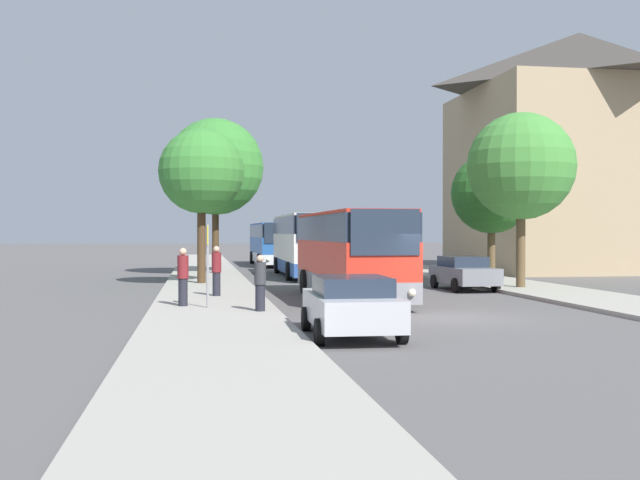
{
  "coord_description": "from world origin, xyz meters",
  "views": [
    {
      "loc": [
        -7.49,
        -21.43,
        2.56
      ],
      "look_at": [
        -1.44,
        15.54,
        2.16
      ],
      "focal_mm": 42.0,
      "sensor_mm": 36.0,
      "label": 1
    }
  ],
  "objects_px": {
    "bus_front": "(350,253)",
    "bus_middle": "(303,244)",
    "bus_stop_sign": "(208,256)",
    "pedestrian_waiting_near": "(216,271)",
    "parked_car_right_near": "(464,272)",
    "tree_left_far": "(201,172)",
    "tree_left_near": "(215,167)",
    "bus_rear": "(272,243)",
    "tree_right_mid": "(491,194)",
    "tree_right_near": "(521,167)",
    "parked_car_left_curb": "(351,305)",
    "pedestrian_waiting_far": "(260,283)",
    "pedestrian_walking_back": "(183,276)"
  },
  "relations": [
    {
      "from": "bus_middle",
      "to": "parked_car_left_curb",
      "type": "xyz_separation_m",
      "value": [
        -2.33,
        -24.86,
        -1.1
      ]
    },
    {
      "from": "parked_car_right_near",
      "to": "bus_stop_sign",
      "type": "xyz_separation_m",
      "value": [
        -11.28,
        -7.47,
        1.01
      ]
    },
    {
      "from": "pedestrian_waiting_far",
      "to": "bus_rear",
      "type": "bearing_deg",
      "value": -143.82
    },
    {
      "from": "bus_rear",
      "to": "parked_car_right_near",
      "type": "bearing_deg",
      "value": -77.49
    },
    {
      "from": "tree_left_far",
      "to": "tree_right_near",
      "type": "relative_size",
      "value": 0.96
    },
    {
      "from": "tree_left_near",
      "to": "tree_right_mid",
      "type": "distance_m",
      "value": 16.29
    },
    {
      "from": "bus_front",
      "to": "tree_left_near",
      "type": "distance_m",
      "value": 18.32
    },
    {
      "from": "bus_front",
      "to": "tree_right_near",
      "type": "bearing_deg",
      "value": 20.52
    },
    {
      "from": "pedestrian_waiting_near",
      "to": "pedestrian_waiting_far",
      "type": "distance_m",
      "value": 5.84
    },
    {
      "from": "tree_left_near",
      "to": "bus_rear",
      "type": "bearing_deg",
      "value": 69.8
    },
    {
      "from": "pedestrian_waiting_near",
      "to": "tree_right_mid",
      "type": "height_order",
      "value": "tree_right_mid"
    },
    {
      "from": "tree_right_near",
      "to": "bus_middle",
      "type": "bearing_deg",
      "value": 124.21
    },
    {
      "from": "tree_right_mid",
      "to": "bus_stop_sign",
      "type": "bearing_deg",
      "value": -139.78
    },
    {
      "from": "parked_car_left_curb",
      "to": "parked_car_right_near",
      "type": "bearing_deg",
      "value": 61.58
    },
    {
      "from": "parked_car_left_curb",
      "to": "pedestrian_waiting_far",
      "type": "distance_m",
      "value": 5.27
    },
    {
      "from": "tree_left_far",
      "to": "parked_car_right_near",
      "type": "bearing_deg",
      "value": -20.63
    },
    {
      "from": "bus_front",
      "to": "pedestrian_waiting_far",
      "type": "bearing_deg",
      "value": -128.54
    },
    {
      "from": "parked_car_left_curb",
      "to": "tree_right_mid",
      "type": "distance_m",
      "value": 21.94
    },
    {
      "from": "bus_middle",
      "to": "parked_car_right_near",
      "type": "bearing_deg",
      "value": -62.58
    },
    {
      "from": "bus_middle",
      "to": "pedestrian_walking_back",
      "type": "height_order",
      "value": "bus_middle"
    },
    {
      "from": "bus_middle",
      "to": "bus_stop_sign",
      "type": "xyz_separation_m",
      "value": [
        -5.7,
        -18.63,
        -0.09
      ]
    },
    {
      "from": "parked_car_left_curb",
      "to": "tree_left_far",
      "type": "bearing_deg",
      "value": 102.6
    },
    {
      "from": "bus_front",
      "to": "bus_middle",
      "type": "bearing_deg",
      "value": 87.81
    },
    {
      "from": "pedestrian_waiting_far",
      "to": "tree_left_far",
      "type": "relative_size",
      "value": 0.23
    },
    {
      "from": "parked_car_right_near",
      "to": "bus_stop_sign",
      "type": "bearing_deg",
      "value": 31.95
    },
    {
      "from": "bus_rear",
      "to": "tree_left_near",
      "type": "height_order",
      "value": "tree_left_near"
    },
    {
      "from": "pedestrian_waiting_near",
      "to": "pedestrian_waiting_far",
      "type": "relative_size",
      "value": 1.1
    },
    {
      "from": "parked_car_right_near",
      "to": "tree_left_far",
      "type": "xyz_separation_m",
      "value": [
        -11.42,
        4.3,
        4.64
      ]
    },
    {
      "from": "parked_car_right_near",
      "to": "pedestrian_waiting_near",
      "type": "relative_size",
      "value": 2.27
    },
    {
      "from": "parked_car_left_curb",
      "to": "bus_stop_sign",
      "type": "relative_size",
      "value": 1.6
    },
    {
      "from": "tree_right_mid",
      "to": "parked_car_right_near",
      "type": "bearing_deg",
      "value": -124.02
    },
    {
      "from": "parked_car_left_curb",
      "to": "parked_car_right_near",
      "type": "distance_m",
      "value": 15.82
    },
    {
      "from": "parked_car_left_curb",
      "to": "pedestrian_walking_back",
      "type": "distance_m",
      "value": 8.09
    },
    {
      "from": "bus_rear",
      "to": "bus_middle",
      "type": "bearing_deg",
      "value": -89.04
    },
    {
      "from": "bus_rear",
      "to": "tree_left_far",
      "type": "height_order",
      "value": "tree_left_far"
    },
    {
      "from": "pedestrian_waiting_far",
      "to": "pedestrian_walking_back",
      "type": "distance_m",
      "value": 3.08
    },
    {
      "from": "pedestrian_waiting_far",
      "to": "tree_left_near",
      "type": "bearing_deg",
      "value": -135.41
    },
    {
      "from": "bus_middle",
      "to": "tree_left_far",
      "type": "distance_m",
      "value": 9.68
    },
    {
      "from": "bus_stop_sign",
      "to": "tree_left_near",
      "type": "height_order",
      "value": "tree_left_near"
    },
    {
      "from": "bus_front",
      "to": "pedestrian_waiting_far",
      "type": "height_order",
      "value": "bus_front"
    },
    {
      "from": "bus_stop_sign",
      "to": "pedestrian_waiting_near",
      "type": "xyz_separation_m",
      "value": [
        0.39,
        4.43,
        -0.69
      ]
    },
    {
      "from": "bus_rear",
      "to": "tree_right_mid",
      "type": "height_order",
      "value": "tree_right_mid"
    },
    {
      "from": "bus_middle",
      "to": "tree_left_far",
      "type": "relative_size",
      "value": 1.66
    },
    {
      "from": "tree_left_near",
      "to": "tree_right_near",
      "type": "distance_m",
      "value": 18.98
    },
    {
      "from": "parked_car_right_near",
      "to": "pedestrian_walking_back",
      "type": "bearing_deg",
      "value": 27.75
    },
    {
      "from": "tree_right_mid",
      "to": "tree_left_near",
      "type": "bearing_deg",
      "value": 148.54
    },
    {
      "from": "parked_car_right_near",
      "to": "pedestrian_waiting_far",
      "type": "distance_m",
      "value": 13.08
    },
    {
      "from": "parked_car_left_curb",
      "to": "tree_right_mid",
      "type": "height_order",
      "value": "tree_right_mid"
    },
    {
      "from": "bus_rear",
      "to": "tree_right_near",
      "type": "bearing_deg",
      "value": -72.91
    },
    {
      "from": "parked_car_right_near",
      "to": "tree_left_near",
      "type": "bearing_deg",
      "value": -53.04
    }
  ]
}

